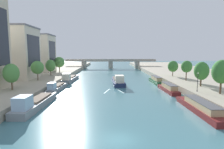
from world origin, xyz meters
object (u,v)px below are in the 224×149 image
at_px(moored_boat_right_far, 200,107).
at_px(tree_left_midway, 11,73).
at_px(barge_midriver, 118,81).
at_px(tree_right_midway, 222,72).
at_px(moored_boat_left_near, 35,103).
at_px(moored_boat_left_lone, 70,78).
at_px(moored_boat_right_downstream, 156,80).
at_px(tree_right_end_of_row, 201,71).
at_px(moored_boat_right_near, 168,88).
at_px(tree_left_end_of_row, 50,66).
at_px(tree_right_distant, 187,67).
at_px(tree_left_by_lamp, 59,62).
at_px(tree_right_third, 173,66).
at_px(lamppost_right_bank, 198,81).
at_px(bridge_far, 111,62).
at_px(tree_left_distant, 37,68).
at_px(moored_boat_left_upstream, 57,87).

distance_m(moored_boat_right_far, tree_left_midway, 40.82).
xyz_separation_m(barge_midriver, tree_right_midway, (20.63, -23.22, 5.50)).
relative_size(barge_midriver, moored_boat_left_near, 1.11).
distance_m(moored_boat_left_lone, moored_boat_right_downstream, 31.09).
xyz_separation_m(moored_boat_left_near, tree_left_midway, (-8.64, 8.36, 4.73)).
height_order(moored_boat_right_downstream, tree_right_end_of_row, tree_right_end_of_row).
distance_m(moored_boat_right_near, tree_left_end_of_row, 44.53).
relative_size(moored_boat_right_near, tree_left_midway, 1.96).
height_order(barge_midriver, tree_right_distant, tree_right_distant).
bearing_deg(tree_right_distant, moored_boat_left_near, -150.44).
xyz_separation_m(tree_left_midway, tree_right_midway, (46.58, -4.80, 0.76)).
relative_size(moored_boat_right_near, tree_left_by_lamp, 1.82).
distance_m(tree_right_end_of_row, tree_right_third, 20.08).
bearing_deg(lamppost_right_bank, moored_boat_right_downstream, 100.54).
bearing_deg(moored_boat_right_far, bridge_far, 99.60).
bearing_deg(moored_boat_left_lone, tree_right_midway, -37.11).
bearing_deg(tree_left_midway, lamppost_right_bank, -3.15).
bearing_deg(moored_boat_right_far, tree_left_end_of_row, 134.78).
bearing_deg(moored_boat_right_downstream, lamppost_right_bank, -79.46).
distance_m(tree_left_by_lamp, tree_right_distant, 54.27).
height_order(moored_boat_right_far, tree_left_midway, tree_left_midway).
bearing_deg(tree_right_third, moored_boat_right_near, -112.33).
bearing_deg(tree_left_end_of_row, tree_left_midway, -90.81).
height_order(moored_boat_left_lone, bridge_far, bridge_far).
xyz_separation_m(moored_boat_left_lone, moored_boat_right_far, (30.59, -35.56, -0.06)).
bearing_deg(moored_boat_left_near, moored_boat_right_far, -5.76).
bearing_deg(bridge_far, tree_right_third, -66.90).
bearing_deg(moored_boat_left_near, moored_boat_right_near, 24.64).
bearing_deg(tree_right_midway, tree_right_third, 90.14).
xyz_separation_m(moored_boat_right_near, moored_boat_right_downstream, (0.01, 13.09, 0.10)).
distance_m(moored_boat_right_downstream, tree_left_distant, 39.05).
distance_m(moored_boat_left_upstream, moored_boat_right_downstream, 32.62).
bearing_deg(moored_boat_right_near, tree_left_midway, -171.93).
bearing_deg(tree_right_end_of_row, lamppost_right_bank, -122.45).
bearing_deg(tree_right_end_of_row, moored_boat_right_far, -117.25).
xyz_separation_m(moored_boat_left_upstream, tree_right_distant, (38.73, 5.90, 5.27)).
distance_m(tree_right_end_of_row, bridge_far, 76.45).
height_order(tree_left_midway, tree_left_distant, tree_left_midway).
bearing_deg(barge_midriver, moored_boat_right_downstream, 0.83).
height_order(moored_boat_left_near, tree_left_by_lamp, tree_left_by_lamp).
bearing_deg(moored_boat_left_near, moored_boat_right_downstream, 41.70).
distance_m(barge_midriver, bridge_far, 58.58).
bearing_deg(tree_left_by_lamp, moored_boat_right_near, -42.29).
distance_m(moored_boat_left_lone, tree_right_distant, 40.46).
xyz_separation_m(moored_boat_left_upstream, tree_right_end_of_row, (38.58, -3.51, 4.90)).
distance_m(barge_midriver, tree_left_end_of_row, 27.46).
xyz_separation_m(moored_boat_right_downstream, tree_left_distant, (-38.56, -3.88, 4.79)).
relative_size(moored_boat_right_far, tree_left_distant, 2.55).
distance_m(moored_boat_right_near, tree_left_distant, 39.94).
bearing_deg(moored_boat_left_lone, moored_boat_left_near, -89.42).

